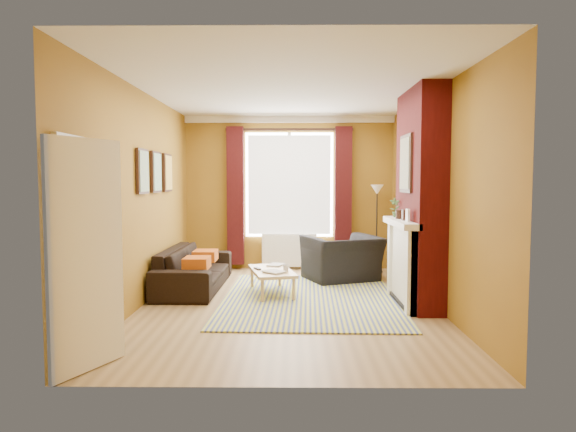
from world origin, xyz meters
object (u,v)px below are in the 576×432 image
object	(u,v)px
sofa	(194,268)
coffee_table	(272,272)
armchair	(342,258)
floor_lamp	(377,203)
wicker_stool	(333,260)

from	to	relation	value
sofa	coffee_table	xyz separation A→B (m)	(1.18, -0.38, 0.01)
armchair	floor_lamp	xyz separation A→B (m)	(0.68, 0.77, 0.86)
armchair	wicker_stool	size ratio (longest dim) A/B	2.71
armchair	coffee_table	size ratio (longest dim) A/B	0.96
sofa	armchair	size ratio (longest dim) A/B	1.89
coffee_table	floor_lamp	xyz separation A→B (m)	(1.79, 1.78, 0.91)
sofa	floor_lamp	distance (m)	3.41
sofa	armchair	world-z (taller)	armchair
coffee_table	wicker_stool	world-z (taller)	wicker_stool
wicker_stool	floor_lamp	bearing A→B (deg)	-3.70
coffee_table	floor_lamp	size ratio (longest dim) A/B	0.75
armchair	coffee_table	distance (m)	1.50
floor_lamp	sofa	bearing A→B (deg)	-154.78
sofa	armchair	distance (m)	2.38
coffee_table	wicker_stool	distance (m)	2.10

